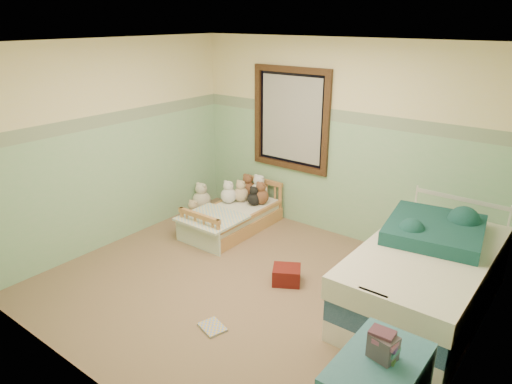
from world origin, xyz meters
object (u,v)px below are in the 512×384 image
Objects in this scene: twin_bed_frame at (422,298)px; floor_book at (212,327)px; toddler_bed_frame at (234,223)px; red_pillow at (287,275)px; plush_floor_tan at (194,215)px; plush_floor_cream at (202,200)px.

twin_bed_frame is 2.08m from floor_book.
toddler_bed_frame is 2.67m from twin_bed_frame.
red_pillow is 1.09m from floor_book.
plush_floor_tan is at bearing 164.72° from red_pillow.
plush_floor_tan is at bearing -163.99° from toddler_bed_frame.
toddler_bed_frame is at bearing 152.51° from red_pillow.
plush_floor_cream reaches higher than toddler_bed_frame.
red_pillow is at bearing -161.90° from twin_bed_frame.
plush_floor_cream reaches higher than plush_floor_tan.
toddler_bed_frame is 6.11× the size of plush_floor_tan.
twin_bed_frame is 8.42× the size of floor_book.
twin_bed_frame is 7.08× the size of red_pillow.
twin_bed_frame is at bearing 64.24° from floor_book.
toddler_bed_frame is 1.51m from red_pillow.
red_pillow is 1.19× the size of floor_book.
plush_floor_tan is at bearing 155.97° from floor_book.
twin_bed_frame is 1.39m from red_pillow.
twin_bed_frame is (3.50, -0.51, -0.03)m from plush_floor_cream.
toddler_bed_frame is at bearing 142.19° from floor_book.
plush_floor_cream is 0.94× the size of red_pillow.
floor_book is (1.83, -1.61, -0.10)m from plush_floor_tan.
red_pillow is (2.18, -0.95, -0.05)m from plush_floor_cream.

